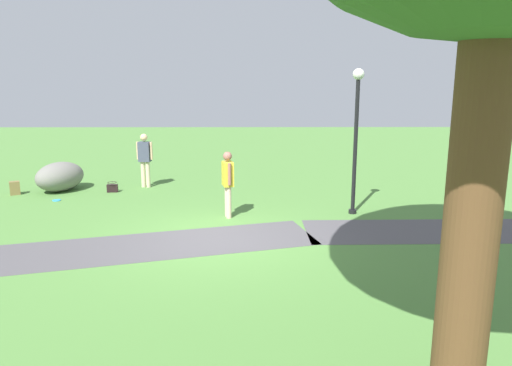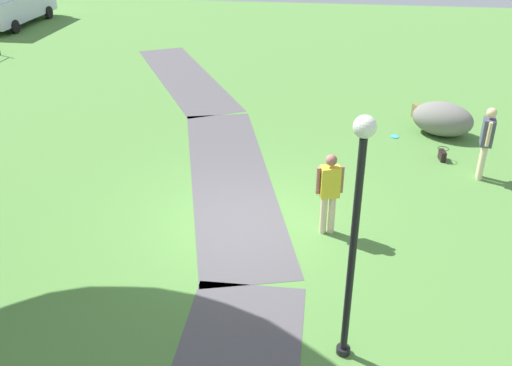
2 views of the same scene
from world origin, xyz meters
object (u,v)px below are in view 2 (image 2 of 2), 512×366
woman_with_handbag (486,138)px  frisbee_on_grass (394,137)px  lamp_post (356,220)px  backpack_by_boulder (417,112)px  man_near_boulder (329,189)px  lawn_boulder (443,119)px  handbag_on_grass (442,155)px

woman_with_handbag → frisbee_on_grass: (2.17, 1.72, -0.98)m
woman_with_handbag → frisbee_on_grass: size_ratio=7.42×
woman_with_handbag → lamp_post: bearing=152.6°
woman_with_handbag → backpack_by_boulder: size_ratio=4.24×
lamp_post → woman_with_handbag: 6.81m
man_near_boulder → backpack_by_boulder: man_near_boulder is taller
man_near_boulder → lawn_boulder: bearing=-28.8°
backpack_by_boulder → frisbee_on_grass: (-1.52, 0.74, -0.18)m
man_near_boulder → handbag_on_grass: size_ratio=4.99×
lawn_boulder → man_near_boulder: (-5.29, 2.91, 0.51)m
lamp_post → man_near_boulder: 3.44m
man_near_boulder → frisbee_on_grass: size_ratio=7.21×
backpack_by_boulder → lawn_boulder: bearing=-157.3°
woman_with_handbag → backpack_by_boulder: woman_with_handbag is taller
lawn_boulder → woman_with_handbag: (-2.51, -0.49, 0.54)m
backpack_by_boulder → frisbee_on_grass: size_ratio=1.75×
woman_with_handbag → handbag_on_grass: bearing=38.5°
woman_with_handbag → handbag_on_grass: woman_with_handbag is taller
frisbee_on_grass → backpack_by_boulder: bearing=-26.1°
man_near_boulder → backpack_by_boulder: size_ratio=4.12×
woman_with_handbag → man_near_boulder: woman_with_handbag is taller
frisbee_on_grass → woman_with_handbag: bearing=-141.5°
lamp_post → handbag_on_grass: size_ratio=10.98×
handbag_on_grass → frisbee_on_grass: bearing=38.5°
lawn_boulder → lamp_post: bearing=163.0°
lawn_boulder → woman_with_handbag: size_ratio=1.14×
woman_with_handbag → handbag_on_grass: (0.87, 0.69, -0.84)m
lawn_boulder → backpack_by_boulder: size_ratio=4.82×
lamp_post → backpack_by_boulder: (9.63, -2.10, -2.04)m
lawn_boulder → man_near_boulder: man_near_boulder is taller
lamp_post → backpack_by_boulder: size_ratio=9.07×
man_near_boulder → lamp_post: bearing=-174.2°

